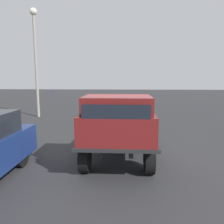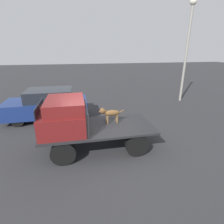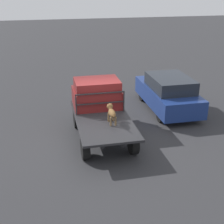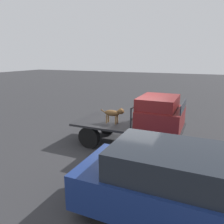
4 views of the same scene
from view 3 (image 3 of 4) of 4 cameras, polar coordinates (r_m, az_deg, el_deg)
The scene contains 6 objects.
ground_plane at distance 11.72m, azimuth -1.70°, elevation -4.89°, with size 80.00×80.00×0.00m, color #2D2D30.
flatbed_truck at distance 11.45m, azimuth -1.74°, elevation -2.13°, with size 4.00×1.96×0.87m.
truck_cab at distance 12.23m, azimuth -2.80°, elevation 3.40°, with size 1.48×1.84×1.10m.
truck_headboard at distance 11.51m, azimuth -2.15°, elevation 2.25°, with size 0.04×1.84×0.82m.
dog at distance 10.81m, azimuth -0.11°, elevation 0.04°, with size 0.99×0.23×0.64m.
parked_sedan at distance 14.29m, azimuth 10.22°, elevation 3.47°, with size 4.13×1.83×1.59m.
Camera 3 is at (-10.21, 1.86, 5.46)m, focal length 50.00 mm.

